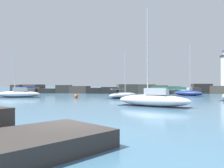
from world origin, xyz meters
TOP-DOWN VIEW (x-y plane):
  - ground_plane at (0.00, 0.00)m, footprint 600.00×600.00m
  - open_sea_beyond at (0.00, 106.62)m, footprint 400.00×116.00m
  - breakwater_jetty at (1.08, 46.73)m, footprint 59.02×7.09m
  - sailboat_moored_1 at (-17.19, 27.01)m, footprint 7.75×3.73m
  - sailboat_moored_2 at (13.72, 35.94)m, footprint 6.01×5.84m
  - sailboat_moored_4 at (4.52, 12.74)m, footprint 7.50×5.12m
  - sailboat_moored_5 at (1.03, 26.49)m, footprint 5.56×6.26m
  - mooring_buoy_orange_near at (-6.57, 25.55)m, footprint 0.64×0.64m

SIDE VIEW (x-z plane):
  - ground_plane at x=0.00m, z-range 0.00..0.00m
  - open_sea_beyond at x=0.00m, z-range 0.00..0.01m
  - mooring_buoy_orange_near at x=-6.57m, z-range -0.10..0.74m
  - sailboat_moored_5 at x=1.03m, z-range -3.25..4.22m
  - sailboat_moored_2 at x=13.72m, z-range -4.50..5.73m
  - sailboat_moored_1 at x=-17.19m, z-range -3.63..4.91m
  - sailboat_moored_4 at x=4.52m, z-range -4.24..5.63m
  - breakwater_jetty at x=1.08m, z-range -0.23..2.22m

